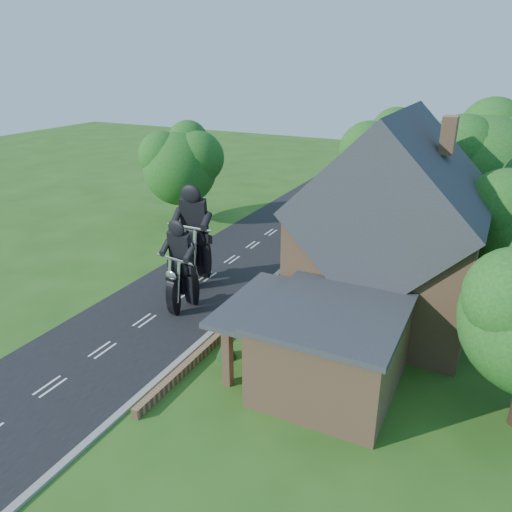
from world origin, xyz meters
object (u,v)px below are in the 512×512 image
at_px(garden_wall, 265,295).
at_px(motorcycle_lead, 183,297).
at_px(house, 390,235).
at_px(annex, 329,346).
at_px(motorcycle_follow, 197,269).

bearing_deg(garden_wall, motorcycle_lead, -135.72).
relative_size(house, annex, 1.45).
xyz_separation_m(house, annex, (-0.62, -6.80, -2.58)).
height_order(annex, motorcycle_follow, annex).
relative_size(annex, motorcycle_follow, 3.71).
distance_m(garden_wall, motorcycle_follow, 4.43).
xyz_separation_m(house, motorcycle_lead, (-9.40, -4.13, -3.60)).
height_order(annex, motorcycle_lead, annex).
bearing_deg(house, motorcycle_follow, -174.47).
height_order(garden_wall, motorcycle_follow, motorcycle_follow).
bearing_deg(garden_wall, house, 9.17).
distance_m(annex, motorcycle_follow, 11.54).
relative_size(garden_wall, motorcycle_follow, 11.58).
distance_m(house, motorcycle_lead, 10.88).
bearing_deg(motorcycle_lead, garden_wall, -127.24).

